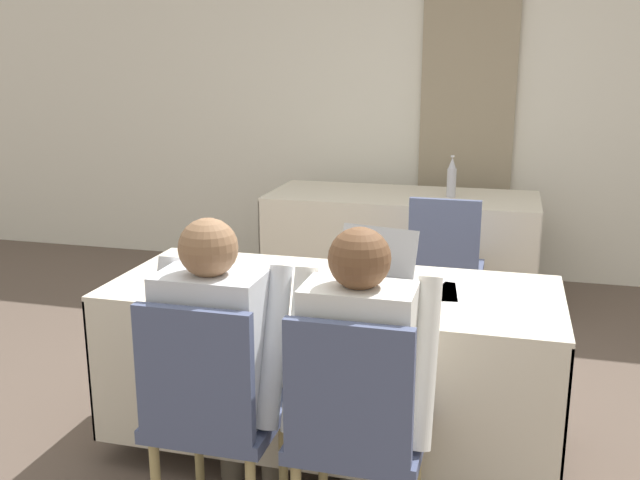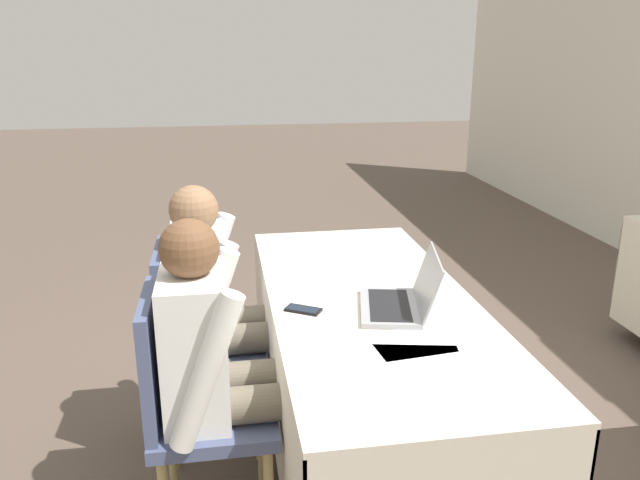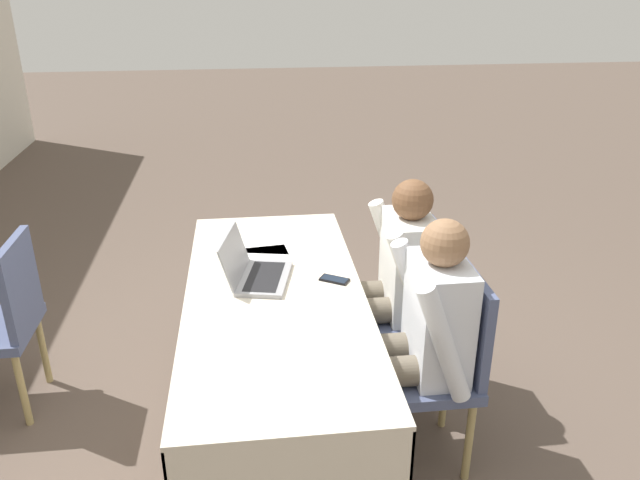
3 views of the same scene
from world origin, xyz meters
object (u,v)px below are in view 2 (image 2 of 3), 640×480
object	(u,v)px
cell_phone	(303,310)
person_checkered_shirt	(218,302)
person_white_shirt	(219,358)
laptop	(401,299)
chair_near_left	(195,337)
chair_near_right	(192,401)

from	to	relation	value
cell_phone	person_checkered_shirt	world-z (taller)	person_checkered_shirt
person_checkered_shirt	person_white_shirt	size ratio (longest dim) A/B	1.00
person_checkered_shirt	person_white_shirt	world-z (taller)	same
laptop	cell_phone	world-z (taller)	laptop
chair_near_left	chair_near_right	bearing A→B (deg)	-180.00
laptop	person_checkered_shirt	bearing A→B (deg)	-107.87
person_white_shirt	cell_phone	bearing A→B (deg)	-62.47
cell_phone	chair_near_right	distance (m)	0.52
cell_phone	person_checkered_shirt	distance (m)	0.48
chair_near_left	chair_near_right	size ratio (longest dim) A/B	1.00
cell_phone	person_white_shirt	world-z (taller)	person_white_shirt
person_checkered_shirt	person_white_shirt	xyz separation A→B (m)	(0.51, 0.00, 0.00)
laptop	chair_near_left	distance (m)	0.93
laptop	person_checkered_shirt	world-z (taller)	person_checkered_shirt
chair_near_right	person_white_shirt	size ratio (longest dim) A/B	0.78
person_checkered_shirt	chair_near_right	bearing A→B (deg)	168.46
chair_near_left	person_white_shirt	bearing A→B (deg)	-168.46
chair_near_right	person_checkered_shirt	size ratio (longest dim) A/B	0.78
person_checkered_shirt	chair_near_left	bearing A→B (deg)	90.00
person_white_shirt	chair_near_left	bearing A→B (deg)	11.54
laptop	chair_near_right	bearing A→B (deg)	-69.56
cell_phone	chair_near_right	bearing A→B (deg)	-37.04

